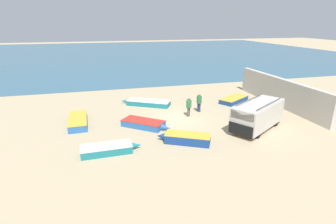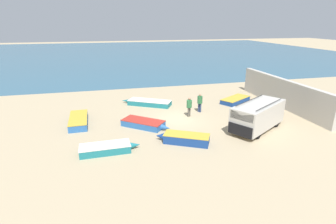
{
  "view_description": "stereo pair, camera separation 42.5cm",
  "coord_description": "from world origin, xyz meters",
  "px_view_note": "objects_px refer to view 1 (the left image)",
  "views": [
    {
      "loc": [
        -6.52,
        -20.79,
        8.15
      ],
      "look_at": [
        -1.16,
        -0.87,
        1.0
      ],
      "focal_mm": 28.0,
      "sensor_mm": 36.0,
      "label": 1
    },
    {
      "loc": [
        -6.11,
        -20.9,
        8.15
      ],
      "look_at": [
        -1.16,
        -0.87,
        1.0
      ],
      "focal_mm": 28.0,
      "sensor_mm": 36.0,
      "label": 2
    }
  ],
  "objects_px": {
    "parked_van": "(257,115)",
    "fishing_rowboat_3": "(109,149)",
    "fishing_rowboat_2": "(78,120)",
    "fisherman_1": "(199,101)",
    "fishing_rowboat_4": "(145,124)",
    "fishing_rowboat_1": "(234,99)",
    "fisherman_0": "(189,105)",
    "fishing_rowboat_5": "(185,138)",
    "fishing_rowboat_0": "(147,103)"
  },
  "relations": [
    {
      "from": "parked_van",
      "to": "fishing_rowboat_3",
      "type": "height_order",
      "value": "parked_van"
    },
    {
      "from": "fishing_rowboat_2",
      "to": "fisherman_1",
      "type": "relative_size",
      "value": 2.69
    },
    {
      "from": "fishing_rowboat_4",
      "to": "fisherman_1",
      "type": "relative_size",
      "value": 2.15
    },
    {
      "from": "fishing_rowboat_2",
      "to": "fishing_rowboat_3",
      "type": "bearing_deg",
      "value": -161.34
    },
    {
      "from": "fishing_rowboat_1",
      "to": "fisherman_0",
      "type": "height_order",
      "value": "fisherman_0"
    },
    {
      "from": "parked_van",
      "to": "fishing_rowboat_5",
      "type": "height_order",
      "value": "parked_van"
    },
    {
      "from": "parked_van",
      "to": "fishing_rowboat_5",
      "type": "relative_size",
      "value": 1.46
    },
    {
      "from": "fishing_rowboat_3",
      "to": "fishing_rowboat_4",
      "type": "height_order",
      "value": "fishing_rowboat_4"
    },
    {
      "from": "fishing_rowboat_2",
      "to": "fishing_rowboat_5",
      "type": "distance_m",
      "value": 9.49
    },
    {
      "from": "fishing_rowboat_4",
      "to": "fishing_rowboat_5",
      "type": "height_order",
      "value": "fishing_rowboat_5"
    },
    {
      "from": "parked_van",
      "to": "fisherman_0",
      "type": "relative_size",
      "value": 3.15
    },
    {
      "from": "fisherman_0",
      "to": "parked_van",
      "type": "bearing_deg",
      "value": -170.22
    },
    {
      "from": "fishing_rowboat_1",
      "to": "fishing_rowboat_2",
      "type": "bearing_deg",
      "value": 157.49
    },
    {
      "from": "fishing_rowboat_1",
      "to": "fisherman_1",
      "type": "xyz_separation_m",
      "value": [
        -4.92,
        -2.15,
        0.82
      ]
    },
    {
      "from": "fishing_rowboat_2",
      "to": "fishing_rowboat_3",
      "type": "height_order",
      "value": "fishing_rowboat_2"
    },
    {
      "from": "parked_van",
      "to": "fishing_rowboat_3",
      "type": "distance_m",
      "value": 11.75
    },
    {
      "from": "fishing_rowboat_2",
      "to": "fisherman_0",
      "type": "height_order",
      "value": "fisherman_0"
    },
    {
      "from": "fishing_rowboat_5",
      "to": "fisherman_1",
      "type": "height_order",
      "value": "fisherman_1"
    },
    {
      "from": "fisherman_0",
      "to": "fisherman_1",
      "type": "relative_size",
      "value": 0.99
    },
    {
      "from": "fishing_rowboat_1",
      "to": "fishing_rowboat_3",
      "type": "xyz_separation_m",
      "value": [
        -13.65,
        -8.31,
        0.02
      ]
    },
    {
      "from": "parked_van",
      "to": "fisherman_1",
      "type": "height_order",
      "value": "parked_van"
    },
    {
      "from": "fishing_rowboat_0",
      "to": "fishing_rowboat_5",
      "type": "distance_m",
      "value": 9.42
    },
    {
      "from": "fisherman_0",
      "to": "fishing_rowboat_3",
      "type": "bearing_deg",
      "value": 88.87
    },
    {
      "from": "fisherman_1",
      "to": "fishing_rowboat_3",
      "type": "bearing_deg",
      "value": 174.06
    },
    {
      "from": "fishing_rowboat_3",
      "to": "fishing_rowboat_5",
      "type": "bearing_deg",
      "value": -0.58
    },
    {
      "from": "fishing_rowboat_0",
      "to": "fisherman_1",
      "type": "height_order",
      "value": "fisherman_1"
    },
    {
      "from": "fishing_rowboat_3",
      "to": "fisherman_0",
      "type": "bearing_deg",
      "value": 33.43
    },
    {
      "from": "fishing_rowboat_0",
      "to": "fishing_rowboat_5",
      "type": "xyz_separation_m",
      "value": [
        0.96,
        -9.37,
        0.07
      ]
    },
    {
      "from": "fishing_rowboat_0",
      "to": "fishing_rowboat_5",
      "type": "height_order",
      "value": "fishing_rowboat_5"
    },
    {
      "from": "fishing_rowboat_2",
      "to": "fisherman_0",
      "type": "xyz_separation_m",
      "value": [
        9.57,
        -0.67,
        0.76
      ]
    },
    {
      "from": "fishing_rowboat_3",
      "to": "fisherman_0",
      "type": "xyz_separation_m",
      "value": [
        7.37,
        5.21,
        0.8
      ]
    },
    {
      "from": "parked_van",
      "to": "fishing_rowboat_1",
      "type": "relative_size",
      "value": 1.32
    },
    {
      "from": "fishing_rowboat_5",
      "to": "fishing_rowboat_1",
      "type": "bearing_deg",
      "value": -107.35
    },
    {
      "from": "fishing_rowboat_4",
      "to": "fisherman_1",
      "type": "distance_m",
      "value": 6.21
    },
    {
      "from": "parked_van",
      "to": "fishing_rowboat_3",
      "type": "relative_size",
      "value": 1.4
    },
    {
      "from": "parked_van",
      "to": "fishing_rowboat_2",
      "type": "height_order",
      "value": "parked_van"
    },
    {
      "from": "fishing_rowboat_5",
      "to": "fisherman_1",
      "type": "relative_size",
      "value": 2.14
    },
    {
      "from": "parked_van",
      "to": "fishing_rowboat_0",
      "type": "xyz_separation_m",
      "value": [
        -7.28,
        8.4,
        -0.93
      ]
    },
    {
      "from": "fishing_rowboat_1",
      "to": "fisherman_1",
      "type": "relative_size",
      "value": 2.36
    },
    {
      "from": "fishing_rowboat_4",
      "to": "fishing_rowboat_3",
      "type": "bearing_deg",
      "value": -90.04
    },
    {
      "from": "parked_van",
      "to": "fisherman_0",
      "type": "bearing_deg",
      "value": -75.56
    },
    {
      "from": "parked_van",
      "to": "fishing_rowboat_3",
      "type": "xyz_separation_m",
      "value": [
        -11.66,
        -1.09,
        -0.93
      ]
    },
    {
      "from": "fishing_rowboat_3",
      "to": "fisherman_1",
      "type": "distance_m",
      "value": 10.72
    },
    {
      "from": "parked_van",
      "to": "fishing_rowboat_0",
      "type": "distance_m",
      "value": 11.15
    },
    {
      "from": "parked_van",
      "to": "fishing_rowboat_4",
      "type": "bearing_deg",
      "value": -48.96
    },
    {
      "from": "parked_van",
      "to": "fishing_rowboat_0",
      "type": "bearing_deg",
      "value": -80.83
    },
    {
      "from": "fishing_rowboat_1",
      "to": "fisherman_0",
      "type": "bearing_deg",
      "value": 175.04
    },
    {
      "from": "fishing_rowboat_5",
      "to": "fishing_rowboat_2",
      "type": "bearing_deg",
      "value": -9.32
    },
    {
      "from": "parked_van",
      "to": "fisherman_1",
      "type": "relative_size",
      "value": 3.12
    },
    {
      "from": "parked_van",
      "to": "fishing_rowboat_0",
      "type": "relative_size",
      "value": 1.1
    }
  ]
}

